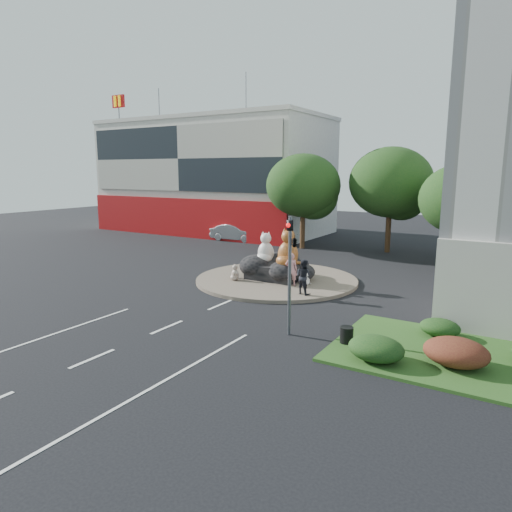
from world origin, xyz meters
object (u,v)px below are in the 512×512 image
(pedestrian_pink, at_px, (291,269))
(kitten_calico, at_px, (235,272))
(cat_tabby, at_px, (288,248))
(kitten_white, at_px, (307,279))
(cat_white, at_px, (266,247))
(parked_car, at_px, (236,232))
(litter_bin, at_px, (347,335))
(pedestrian_dark, at_px, (304,277))

(pedestrian_pink, bearing_deg, kitten_calico, -12.69)
(cat_tabby, height_order, kitten_white, cat_tabby)
(cat_white, xyz_separation_m, parked_car, (-10.78, 12.63, -1.27))
(kitten_white, bearing_deg, litter_bin, -100.45)
(kitten_white, bearing_deg, parked_car, 90.83)
(litter_bin, bearing_deg, kitten_calico, 146.93)
(cat_white, bearing_deg, cat_tabby, -16.39)
(cat_white, height_order, litter_bin, cat_white)
(kitten_white, bearing_deg, kitten_calico, 149.85)
(cat_white, bearing_deg, parked_car, 126.48)
(cat_white, distance_m, pedestrian_pink, 2.74)
(cat_tabby, xyz_separation_m, parked_car, (-12.53, 13.02, -1.46))
(pedestrian_dark, distance_m, parked_car, 20.89)
(litter_bin, bearing_deg, pedestrian_pink, 131.15)
(cat_white, height_order, kitten_white, cat_white)
(cat_tabby, bearing_deg, cat_white, 159.36)
(kitten_white, distance_m, litter_bin, 8.96)
(cat_tabby, relative_size, litter_bin, 3.70)
(cat_white, height_order, kitten_calico, cat_white)
(cat_white, bearing_deg, pedestrian_dark, -36.38)
(cat_tabby, height_order, pedestrian_dark, cat_tabby)
(cat_white, bearing_deg, litter_bin, -47.47)
(cat_white, bearing_deg, kitten_white, -12.91)
(cat_white, relative_size, pedestrian_pink, 1.04)
(kitten_calico, height_order, parked_car, parked_car)
(kitten_white, xyz_separation_m, parked_car, (-13.83, 13.11, 0.25))
(cat_tabby, distance_m, pedestrian_pink, 1.44)
(cat_white, height_order, cat_tabby, cat_tabby)
(kitten_calico, relative_size, kitten_white, 1.35)
(kitten_white, xyz_separation_m, pedestrian_dark, (0.70, -1.90, 0.58))
(litter_bin, bearing_deg, cat_white, 136.51)
(pedestrian_pink, xyz_separation_m, litter_bin, (5.87, -6.72, -0.72))
(kitten_calico, distance_m, pedestrian_dark, 5.03)
(litter_bin, bearing_deg, kitten_white, 125.23)
(cat_white, height_order, pedestrian_dark, cat_white)
(cat_tabby, bearing_deg, pedestrian_dark, -53.22)
(cat_white, relative_size, kitten_calico, 1.98)
(kitten_white, distance_m, parked_car, 19.06)
(kitten_calico, bearing_deg, litter_bin, 3.19)
(cat_tabby, distance_m, parked_car, 18.13)
(pedestrian_pink, distance_m, pedestrian_dark, 1.92)
(kitten_white, bearing_deg, cat_tabby, 130.21)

